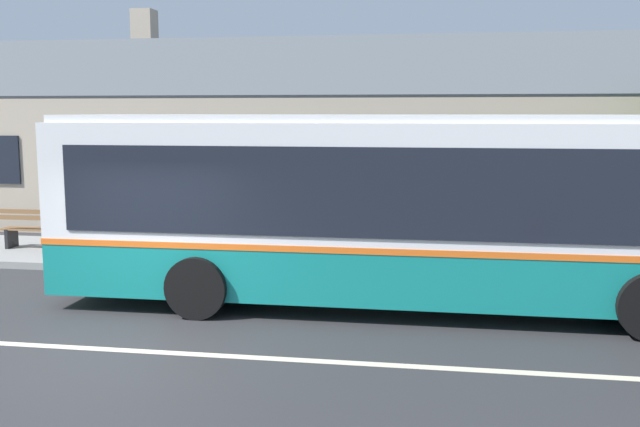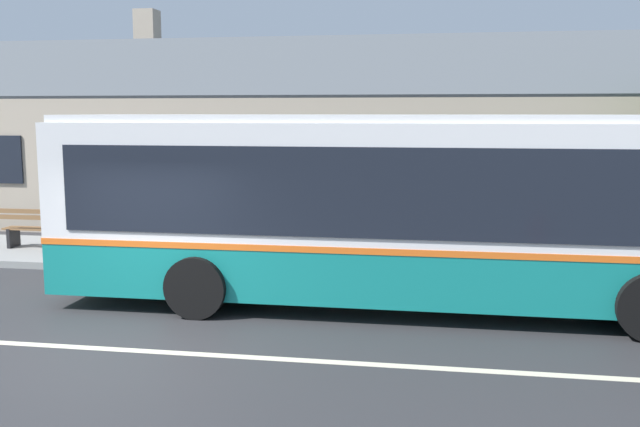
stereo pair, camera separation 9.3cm
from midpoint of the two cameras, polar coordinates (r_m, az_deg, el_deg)
The scene contains 6 objects.
ground_plane at distance 10.44m, azimuth -16.06°, elevation -10.40°, with size 300.00×300.00×0.00m, color #2D2D30.
sidewalk_far at distance 15.85m, azimuth -6.68°, elevation -3.54°, with size 60.00×3.00×0.15m, color gray.
lane_divider_stripe at distance 10.44m, azimuth -16.06°, elevation -10.38°, with size 60.00×0.16×0.01m, color beige.
community_building at distance 22.30m, azimuth 3.33°, elevation 4.70°, with size 26.96×9.02×6.63m.
transit_bus at distance 11.91m, azimuth 7.04°, elevation 0.66°, with size 11.73×2.80×3.22m.
bench_by_building at distance 17.59m, azimuth -21.53°, elevation -1.27°, with size 1.63×0.51×0.94m.
Camera 2 is at (4.43, -8.89, 3.25)m, focal length 40.00 mm.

